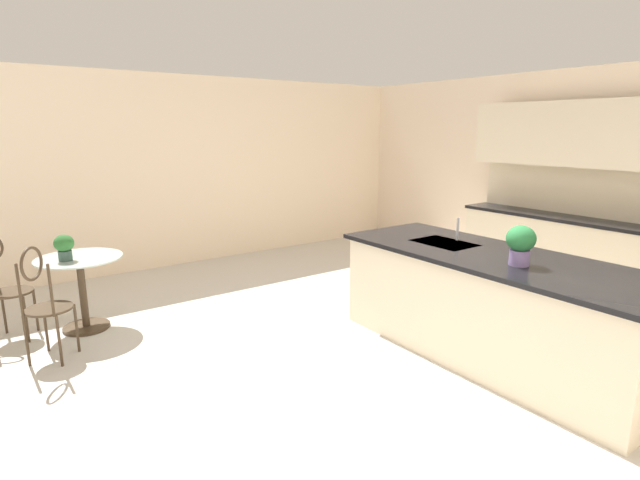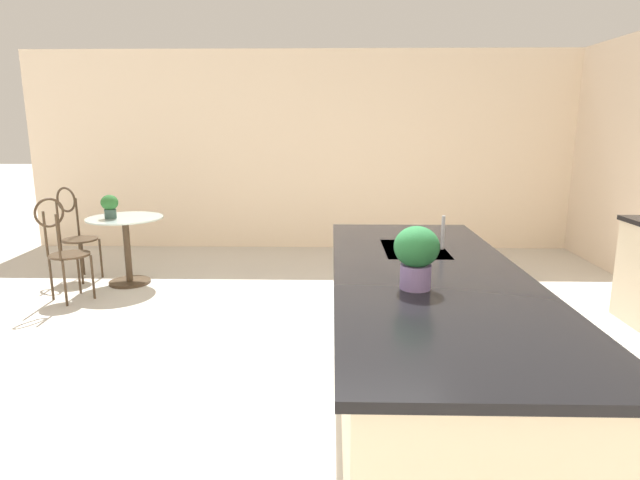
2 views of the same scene
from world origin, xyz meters
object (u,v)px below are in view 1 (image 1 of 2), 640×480
bistro_table (82,286)px  potted_plant_counter_near (521,243)px  chair_by_island (43,298)px  potted_plant_on_table (64,246)px  chair_near_window (3,281)px

bistro_table → potted_plant_counter_near: 4.06m
chair_by_island → potted_plant_on_table: 0.67m
chair_near_window → potted_plant_counter_near: size_ratio=3.32×
bistro_table → chair_by_island: 0.73m
chair_by_island → potted_plant_on_table: bearing=153.3°
bistro_table → chair_by_island: bearing=-33.1°
chair_near_window → potted_plant_counter_near: (3.17, 3.28, 0.53)m
chair_by_island → potted_plant_on_table: size_ratio=4.16×
potted_plant_on_table → potted_plant_counter_near: bearing=43.3°
potted_plant_counter_near → chair_by_island: bearing=-128.5°
bistro_table → potted_plant_counter_near: (3.01, 2.64, 0.65)m
bistro_table → chair_near_window: 0.67m
chair_near_window → chair_by_island: size_ratio=1.00×
chair_by_island → chair_near_window: bearing=-162.0°
potted_plant_counter_near → bistro_table: bearing=-138.7°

